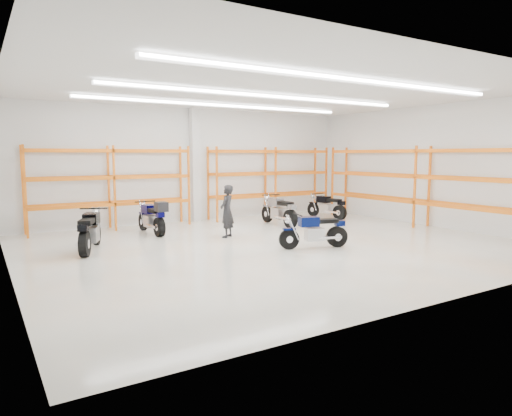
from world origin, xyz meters
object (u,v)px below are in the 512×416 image
structural_column (195,165)px  motorcycle_back_c (280,211)px  motorcycle_back_b (153,218)px  standing_man (227,211)px  motorcycle_back_a (90,232)px  motorcycle_back_d (328,207)px  motorcycle_main (317,232)px

structural_column → motorcycle_back_c: bearing=-50.7°
motorcycle_back_b → standing_man: (1.88, -1.79, 0.29)m
motorcycle_back_a → motorcycle_back_d: 10.13m
motorcycle_back_b → motorcycle_main: bearing=-55.2°
motorcycle_back_c → standing_man: standing_man is taller
motorcycle_main → motorcycle_back_c: 4.34m
motorcycle_back_b → standing_man: standing_man is taller
motorcycle_back_a → motorcycle_back_d: size_ratio=1.06×
motorcycle_back_c → motorcycle_back_b: bearing=172.7°
motorcycle_back_b → structural_column: size_ratio=0.50×
motorcycle_back_b → structural_column: structural_column is taller
motorcycle_main → motorcycle_back_c: bearing=69.5°
motorcycle_back_c → motorcycle_back_d: size_ratio=1.11×
structural_column → standing_man: bearing=-99.4°
motorcycle_back_b → structural_column: 3.71m
motorcycle_back_b → motorcycle_back_d: size_ratio=1.09×
motorcycle_back_a → standing_man: 4.28m
structural_column → motorcycle_main: bearing=-83.9°
motorcycle_back_b → motorcycle_back_d: motorcycle_back_b is taller
motorcycle_back_b → motorcycle_back_a: bearing=-144.3°
motorcycle_back_b → motorcycle_back_c: (4.77, -0.61, -0.03)m
motorcycle_main → motorcycle_back_b: (-3.25, 4.68, 0.09)m
motorcycle_back_a → structural_column: bearing=38.1°
motorcycle_main → motorcycle_back_d: (4.36, 4.60, 0.01)m
motorcycle_back_b → standing_man: 2.61m
motorcycle_back_a → structural_column: size_ratio=0.49×
standing_man → motorcycle_main: bearing=76.5°
motorcycle_back_d → standing_man: standing_man is taller
motorcycle_back_d → standing_man: 5.99m
standing_man → motorcycle_back_b: bearing=-82.6°
motorcycle_back_b → motorcycle_back_c: motorcycle_back_b is taller
motorcycle_back_d → structural_column: structural_column is taller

